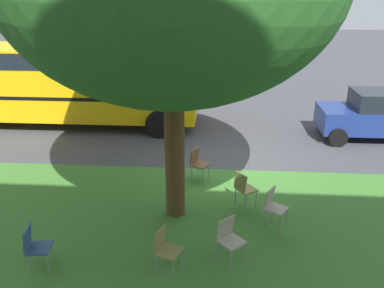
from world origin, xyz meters
name	(u,v)px	position (x,y,z in m)	size (l,w,h in m)	color
ground	(228,167)	(0.00, 0.00, 0.00)	(80.00, 80.00, 0.00)	#424247
grass_verge	(230,229)	(0.00, 3.20, 0.00)	(48.00, 6.00, 0.01)	#3D752D
chair_0	(244,187)	(-0.32, 2.19, 0.52)	(0.58, 0.58, 0.88)	olive
chair_1	(165,247)	(1.21, 4.60, 0.52)	(0.54, 0.53, 0.88)	olive
chair_2	(35,245)	(3.59, 4.71, 0.52)	(0.48, 0.47, 0.88)	#335184
chair_3	(198,161)	(0.84, 0.82, 0.52)	(0.56, 0.56, 0.88)	brown
chair_4	(274,205)	(-0.92, 2.97, 0.52)	(0.57, 0.57, 0.88)	#ADA393
chair_5	(229,236)	(0.05, 4.20, 0.52)	(0.59, 0.59, 0.88)	#ADA393
parked_car	(377,115)	(-5.02, -2.72, 0.84)	(3.70, 1.92, 1.65)	navy
school_bus	(56,78)	(6.33, -3.54, 1.76)	(10.40, 2.80, 2.88)	yellow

